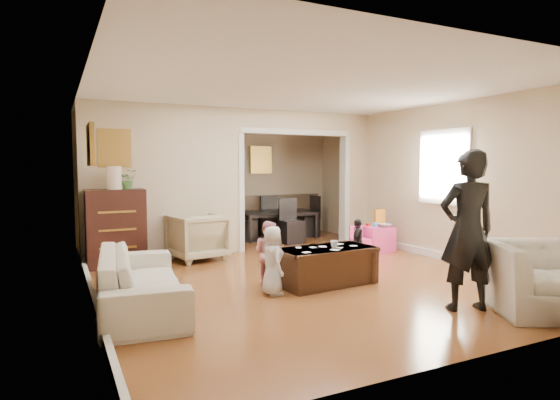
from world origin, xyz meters
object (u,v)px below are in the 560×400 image
armchair_back (197,237)px  table_lamp (114,178)px  child_kneel_a (272,261)px  child_kneel_b (268,253)px  coffee_table (326,266)px  child_toddler (358,242)px  armchair_front (546,278)px  sofa (141,279)px  adult_person (467,231)px  dresser (116,228)px  dining_table (278,225)px  cyan_cup (375,225)px  play_table (377,239)px  coffee_cup (334,244)px

armchair_back → table_lamp: (-1.27, 0.09, 1.00)m
child_kneel_a → child_kneel_b: size_ratio=0.99×
table_lamp → coffee_table: table_lamp is taller
coffee_table → child_toddler: size_ratio=1.75×
armchair_front → sofa: bearing=-179.0°
armchair_front → adult_person: bearing=177.3°
dresser → dining_table: size_ratio=0.72×
armchair_front → child_toddler: armchair_front is taller
cyan_cup → adult_person: size_ratio=0.05×
child_toddler → sofa: bearing=-33.6°
table_lamp → armchair_front: bearing=-48.9°
sofa → dresser: 2.38m
armchair_front → table_lamp: (-3.87, 4.44, 1.01)m
armchair_back → cyan_cup: 3.18m
armchair_back → dresser: 1.29m
play_table → child_kneel_b: (-2.78, -1.28, 0.19)m
child_toddler → coffee_table: bearing=-10.2°
armchair_front → dining_table: size_ratio=0.69×
play_table → cyan_cup: (-0.10, -0.05, 0.27)m
coffee_table → cyan_cup: bearing=37.7°
armchair_front → cyan_cup: bearing=111.4°
sofa → table_lamp: size_ratio=6.04×
armchair_back → coffee_table: (1.10, -2.29, -0.14)m
table_lamp → cyan_cup: size_ratio=4.50×
play_table → child_kneel_b: 3.07m
sofa → dresser: size_ratio=1.81×
dresser → dining_table: bearing=21.4°
coffee_cup → play_table: coffee_cup is taller
sofa → dresser: dresser is taller
coffee_table → play_table: size_ratio=2.69×
cyan_cup → child_toddler: size_ratio=0.11×
coffee_table → dining_table: (1.09, 3.73, 0.05)m
armchair_back → play_table: armchair_back is taller
dining_table → adult_person: (-0.29, -5.35, 0.58)m
child_toddler → cyan_cup: bearing=174.3°
armchair_back → cyan_cup: size_ratio=10.63×
coffee_table → play_table: coffee_table is taller
sofa → cyan_cup: (4.36, 1.52, 0.19)m
dining_table → child_kneel_b: (-1.79, -3.43, 0.13)m
dresser → child_kneel_b: size_ratio=1.42×
armchair_back → cyan_cup: bearing=155.8°
child_toddler → dining_table: bearing=-136.5°
table_lamp → coffee_table: size_ratio=0.28×
table_lamp → child_toddler: bearing=-25.5°
armchair_front → coffee_table: 2.55m
coffee_cup → child_toddler: child_toddler is taller
dresser → adult_person: size_ratio=0.69×
armchair_back → table_lamp: bearing=-14.3°
table_lamp → coffee_cup: size_ratio=3.60×
dresser → adult_person: 5.11m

